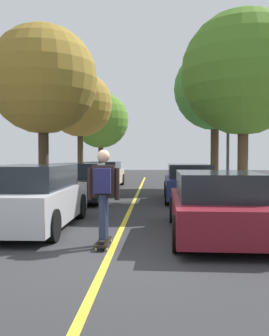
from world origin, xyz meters
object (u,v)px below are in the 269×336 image
object	(u,v)px
street_tree_right_nearest	(244,73)
street_tree_left_far	(101,120)
street_tree_right_near	(215,90)
parked_car_left_near	(80,182)
parked_car_right_nearest	(216,204)
skateboard	(104,242)
parked_car_right_near	(189,183)
streetlamp	(228,117)
parked_car_left_nearest	(33,197)
street_tree_left_near	(80,105)
skateboarder	(103,190)
parked_car_left_far	(103,174)
street_tree_left_nearest	(43,80)

from	to	relation	value
street_tree_right_nearest	street_tree_left_far	bearing A→B (deg)	111.90
street_tree_left_far	street_tree_right_near	world-z (taller)	street_tree_right_near
parked_car_left_near	street_tree_right_near	world-z (taller)	street_tree_right_near
parked_car_right_nearest	skateboard	distance (m)	2.52
parked_car_right_near	streetlamp	distance (m)	3.62
parked_car_left_near	streetlamp	world-z (taller)	streetlamp
parked_car_left_nearest	parked_car_right_near	size ratio (longest dim) A/B	1.04
parked_car_right_near	street_tree_left_near	world-z (taller)	street_tree_left_near
parked_car_left_nearest	skateboarder	world-z (taller)	skateboarder
parked_car_left_near	street_tree_right_near	distance (m)	9.08
parked_car_right_nearest	skateboarder	bearing A→B (deg)	-152.80
street_tree_left_near	street_tree_left_far	world-z (taller)	street_tree_left_far
street_tree_left_near	skateboard	world-z (taller)	street_tree_left_near
street_tree_left_far	parked_car_left_far	bearing A→B (deg)	-81.50
parked_car_left_nearest	skateboarder	bearing A→B (deg)	-43.20
streetlamp	skateboard	xyz separation A→B (m)	(-3.95, -9.18, -3.17)
street_tree_right_nearest	parked_car_right_near	bearing A→B (deg)	153.27
parked_car_left_far	street_tree_left_nearest	distance (m)	6.68
skateboarder	parked_car_left_nearest	bearing A→B (deg)	136.80
parked_car_left_near	skateboarder	distance (m)	7.50
parked_car_right_nearest	street_tree_left_nearest	distance (m)	10.29
parked_car_left_nearest	parked_car_right_nearest	bearing A→B (deg)	-8.51
parked_car_left_nearest	parked_car_left_far	size ratio (longest dim) A/B	0.96
streetlamp	parked_car_left_nearest	bearing A→B (deg)	-127.80
parked_car_left_near	parked_car_right_nearest	size ratio (longest dim) A/B	1.02
parked_car_left_far	parked_car_right_near	distance (m)	7.40
parked_car_right_nearest	street_tree_right_nearest	bearing A→B (deg)	71.97
street_tree_right_nearest	street_tree_right_near	bearing A→B (deg)	90.00
parked_car_left_near	parked_car_right_nearest	distance (m)	7.34
parked_car_left_far	street_tree_right_nearest	size ratio (longest dim) A/B	0.69
street_tree_left_far	streetlamp	distance (m)	17.82
street_tree_left_far	street_tree_right_nearest	bearing A→B (deg)	-68.10
parked_car_left_nearest	street_tree_left_nearest	distance (m)	8.14
street_tree_right_nearest	skateboard	world-z (taller)	street_tree_right_nearest
parked_car_right_near	street_tree_left_near	xyz separation A→B (m)	(-5.80, 8.97, 4.12)
street_tree_left_near	parked_car_right_near	bearing A→B (deg)	-57.11
parked_car_left_far	streetlamp	bearing A→B (deg)	-37.00
streetlamp	street_tree_left_far	bearing A→B (deg)	115.15
parked_car_left_far	street_tree_left_nearest	xyz separation A→B (m)	(-1.75, -5.00, 4.08)
street_tree_right_nearest	streetlamp	size ratio (longest dim) A/B	1.19
parked_car_right_near	parked_car_left_far	bearing A→B (deg)	123.19
street_tree_right_near	skateboard	distance (m)	14.18
parked_car_left_far	street_tree_right_near	xyz separation A→B (m)	(5.80, -0.84, 4.33)
parked_car_left_near	parked_car_right_near	bearing A→B (deg)	1.93
street_tree_left_far	parked_car_right_near	bearing A→B (deg)	-72.05
parked_car_left_far	street_tree_left_nearest	size ratio (longest dim) A/B	0.65
parked_car_left_nearest	street_tree_left_nearest	world-z (taller)	street_tree_left_nearest
street_tree_left_near	parked_car_left_nearest	bearing A→B (deg)	-83.17
parked_car_left_near	parked_car_left_nearest	bearing A→B (deg)	-90.00
street_tree_left_near	street_tree_right_near	bearing A→B (deg)	-25.62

